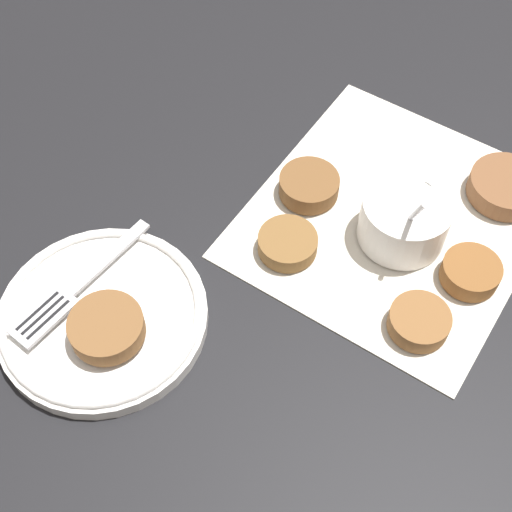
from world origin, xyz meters
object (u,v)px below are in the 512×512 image
object	(u,v)px
serving_plate	(103,316)
fork	(70,292)
sauce_bowl	(404,221)
fritter_on_plate	(107,328)

from	to	relation	value
serving_plate	fork	size ratio (longest dim) A/B	1.17
sauce_bowl	serving_plate	world-z (taller)	sauce_bowl
sauce_bowl	serving_plate	distance (m)	0.30
fork	serving_plate	bearing A→B (deg)	-78.90
serving_plate	fritter_on_plate	xyz separation A→B (m)	(-0.01, -0.02, 0.02)
sauce_bowl	fork	size ratio (longest dim) A/B	0.61
sauce_bowl	fork	distance (m)	0.33
serving_plate	fork	world-z (taller)	fork
sauce_bowl	fritter_on_plate	size ratio (longest dim) A/B	1.51
serving_plate	fritter_on_plate	distance (m)	0.03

